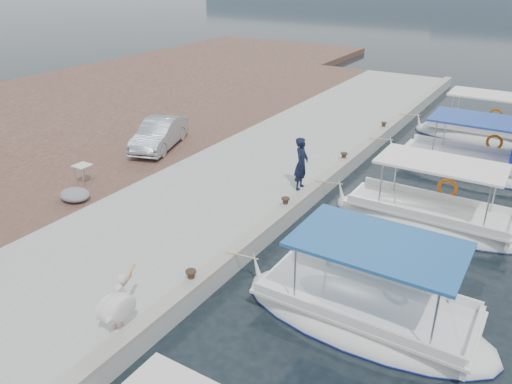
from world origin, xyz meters
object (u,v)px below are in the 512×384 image
fishing_caique_b (364,316)px  pelican (117,306)px  fishing_caique_c (427,221)px  fishing_caique_e (482,137)px  fishing_caique_d (481,168)px  parked_car (159,134)px  fisherman (301,164)px

fishing_caique_b → pelican: size_ratio=4.28×
fishing_caique_b → pelican: 5.77m
fishing_caique_c → fishing_caique_e: (0.05, 10.23, -0.00)m
fishing_caique_c → fishing_caique_e: bearing=89.7°
pelican → fishing_caique_d: bearing=71.2°
parked_car → fishing_caique_e: bearing=22.3°
fishing_caique_b → fishing_caique_d: 11.44m
fishing_caique_e → fishing_caique_d: bearing=-81.5°
fishing_caique_c → pelican: fishing_caique_c is taller
fishing_caique_b → fishing_caique_c: same height
fishing_caique_b → fishing_caique_e: (0.10, 15.97, 0.00)m
fishing_caique_e → fisherman: fisherman is taller
fisherman → fishing_caique_c: bearing=-89.7°
pelican → parked_car: parked_car is taller
fishing_caique_e → fisherman: size_ratio=3.40×
fishing_caique_d → parked_car: size_ratio=2.02×
fishing_caique_c → parked_car: 11.62m
fishing_caique_d → fishing_caique_e: same height
fishing_caique_b → fisherman: bearing=130.1°
fishing_caique_e → parked_car: fishing_caique_e is taller
fishing_caique_b → parked_car: size_ratio=1.66×
fishing_caique_b → fishing_caique_e: 15.98m
fishing_caique_d → parked_car: 13.57m
fishing_caique_b → pelican: (-4.35, -3.67, 0.97)m
fishing_caique_c → fishing_caique_d: 5.72m
fishing_caique_b → fishing_caique_c: bearing=89.5°
pelican → fisherman: (0.01, 8.81, 0.36)m
parked_car → fishing_caique_b: bearing=-45.6°
fishing_caique_e → pelican: (-4.45, -19.64, 0.97)m
fishing_caique_b → fishing_caique_e: size_ratio=0.97×
fishing_caique_b → fisherman: 6.86m
fishing_caique_d → pelican: bearing=-108.8°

